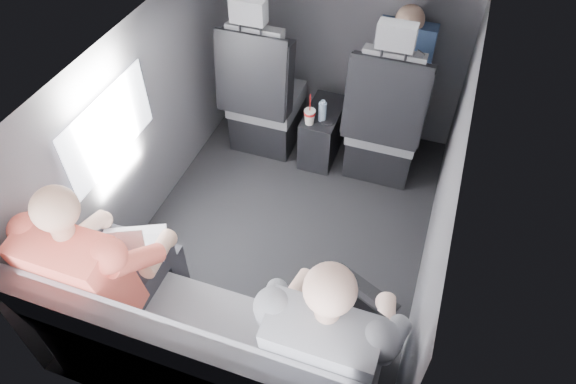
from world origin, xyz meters
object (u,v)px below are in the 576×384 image
(front_seat_right, at_px, (384,127))
(passenger_front_right, at_px, (402,65))
(center_console, at_px, (323,132))
(soda_cup, at_px, (310,116))
(water_bottle, at_px, (322,111))
(laptop_black, at_px, (352,305))
(passenger_rear_left, at_px, (105,269))
(front_seat_left, at_px, (264,101))
(laptop_white, at_px, (126,247))
(passenger_rear_right, at_px, (329,340))
(rear_bench, at_px, (209,356))

(front_seat_right, distance_m, passenger_front_right, 0.43)
(center_console, relative_size, soda_cup, 1.97)
(water_bottle, relative_size, laptop_black, 0.37)
(front_seat_right, relative_size, passenger_rear_left, 0.99)
(front_seat_left, height_order, passenger_front_right, front_seat_left)
(soda_cup, bearing_deg, laptop_white, -107.38)
(front_seat_left, distance_m, water_bottle, 0.48)
(front_seat_left, relative_size, passenger_rear_left, 0.99)
(laptop_white, distance_m, passenger_rear_left, 0.16)
(soda_cup, bearing_deg, passenger_rear_left, -106.29)
(water_bottle, height_order, laptop_black, laptop_black)
(soda_cup, relative_size, passenger_rear_right, 0.19)
(center_console, bearing_deg, water_bottle, -81.05)
(water_bottle, bearing_deg, front_seat_left, 171.97)
(passenger_front_right, bearing_deg, center_console, -154.97)
(passenger_rear_right, bearing_deg, center_console, 106.89)
(water_bottle, xyz_separation_m, passenger_rear_left, (-0.56, -1.74, 0.17))
(center_console, relative_size, water_bottle, 2.94)
(front_seat_left, height_order, center_console, front_seat_left)
(soda_cup, xyz_separation_m, laptop_black, (0.67, -1.47, 0.17))
(laptop_black, bearing_deg, passenger_front_right, 94.39)
(front_seat_right, distance_m, soda_cup, 0.53)
(passenger_front_right, bearing_deg, water_bottle, -144.29)
(water_bottle, distance_m, passenger_rear_left, 1.84)
(front_seat_right, bearing_deg, water_bottle, -171.36)
(center_console, relative_size, passenger_rear_left, 0.38)
(soda_cup, distance_m, water_bottle, 0.10)
(front_seat_left, distance_m, passenger_front_right, 1.01)
(passenger_rear_right, xyz_separation_m, passenger_front_right, (-0.09, 2.07, 0.10))
(front_seat_left, relative_size, front_seat_right, 1.00)
(center_console, height_order, rear_bench, rear_bench)
(laptop_black, height_order, passenger_rear_left, passenger_rear_left)
(center_console, height_order, water_bottle, water_bottle)
(soda_cup, height_order, passenger_rear_left, passenger_rear_left)
(passenger_rear_left, bearing_deg, water_bottle, 72.12)
(passenger_rear_left, bearing_deg, soda_cup, 73.71)
(front_seat_left, xyz_separation_m, laptop_white, (-0.08, -1.65, 0.23))
(front_seat_right, height_order, water_bottle, front_seat_right)
(passenger_rear_right, distance_m, passenger_front_right, 2.07)
(center_console, distance_m, rear_bench, 1.94)
(front_seat_left, xyz_separation_m, rear_bench, (0.45, -1.90, -0.09))
(center_console, xyz_separation_m, passenger_rear_left, (-0.55, -1.85, 0.45))
(soda_cup, bearing_deg, front_seat_left, 161.56)
(laptop_white, distance_m, laptop_black, 1.14)
(water_bottle, height_order, passenger_rear_left, passenger_rear_left)
(front_seat_right, relative_size, rear_bench, 0.79)
(soda_cup, bearing_deg, rear_bench, -88.20)
(passenger_front_right, bearing_deg, front_seat_right, -93.78)
(laptop_black, relative_size, passenger_rear_right, 0.35)
(soda_cup, bearing_deg, water_bottle, 42.26)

